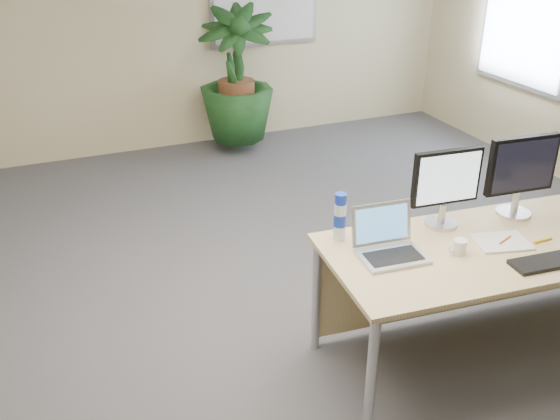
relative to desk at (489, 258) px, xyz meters
name	(u,v)px	position (x,y,z in m)	size (l,w,h in m)	color
floor	(317,346)	(-0.96, 0.36, -0.64)	(8.00, 8.00, 0.00)	#4C4B51
back_wall	(160,28)	(-0.96, 4.36, 0.71)	(7.00, 0.04, 2.70)	beige
whiteboard	(264,3)	(0.24, 4.32, 0.91)	(1.30, 0.04, 0.95)	#AAAAAE
window	(528,12)	(2.50, 2.66, 0.91)	(0.04, 1.30, 1.55)	#AAAAAE
desk	(489,258)	(0.00, 0.00, 0.00)	(2.18, 1.06, 0.81)	tan
floor_plant	(236,86)	(-0.27, 3.89, 0.11)	(0.84, 0.84, 1.50)	#143816
monitor_left	(446,183)	(-0.23, 0.20, 0.45)	(0.44, 0.20, 0.48)	silver
monitor_right	(521,171)	(0.27, 0.14, 0.47)	(0.47, 0.21, 0.52)	silver
laptop	(388,243)	(-0.71, 0.04, 0.24)	(0.38, 0.34, 0.26)	#B9B9BD
keyboard	(549,262)	(0.04, -0.40, 0.19)	(0.44, 0.15, 0.02)	black
coffee_mug	(459,247)	(-0.34, -0.12, 0.22)	(0.11, 0.08, 0.09)	white
spiral_notebook	(502,242)	(-0.04, -0.12, 0.18)	(0.30, 0.23, 0.01)	silver
orange_pen	(505,240)	(-0.02, -0.12, 0.19)	(0.01, 0.01, 0.13)	#CD5F16
yellow_highlighter	(543,240)	(0.19, -0.20, 0.18)	(0.02, 0.02, 0.13)	yellow
water_bottle	(340,218)	(-0.88, 0.28, 0.31)	(0.07, 0.07, 0.29)	white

